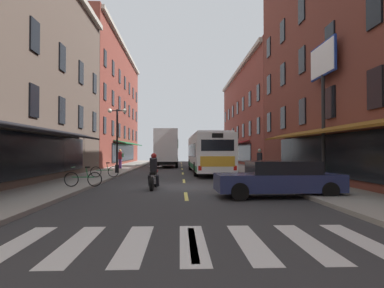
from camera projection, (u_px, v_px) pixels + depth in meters
The scene contains 16 objects.
ground_plane at pixel (185, 188), 16.28m from camera, with size 34.80×80.00×0.10m, color #333335.
lane_centre_dashes at pixel (185, 187), 16.04m from camera, with size 0.14×73.90×0.01m.
crosswalk_near at pixel (193, 243), 6.29m from camera, with size 7.10×2.80×0.01m.
sidewalk_left at pixel (64, 186), 16.07m from camera, with size 3.00×80.00×0.14m, color gray.
sidewalk_right at pixel (303, 185), 16.51m from camera, with size 3.00×80.00×0.14m, color gray.
billboard_sign at pixel (323, 76), 16.82m from camera, with size 0.40×2.84×7.12m.
transit_bus at pixel (208, 153), 26.35m from camera, with size 2.79×11.99×3.07m.
box_truck at pixel (167, 148), 35.79m from camera, with size 2.53×7.35×4.00m.
sedan_near at pixel (279, 179), 12.56m from camera, with size 4.74×2.02×1.37m.
sedan_mid at pixel (167, 159), 43.95m from camera, with size 2.06×4.52×1.34m.
motorcycle_rider at pixel (154, 174), 15.21m from camera, with size 0.62×2.07×1.66m.
bicycle_near at pixel (105, 171), 20.42m from camera, with size 1.70×0.48×0.91m.
bicycle_mid at pixel (83, 179), 14.97m from camera, with size 1.71×0.48×0.91m.
pedestrian_near at pixel (120, 158), 30.75m from camera, with size 0.52×0.36×1.78m.
pedestrian_mid at pixel (260, 162), 22.10m from camera, with size 0.36×0.36×1.76m.
street_lamp_twin at pixel (117, 137), 24.57m from camera, with size 1.42×0.32×4.79m.
Camera 1 is at (-0.25, -16.33, 1.75)m, focal length 30.91 mm.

